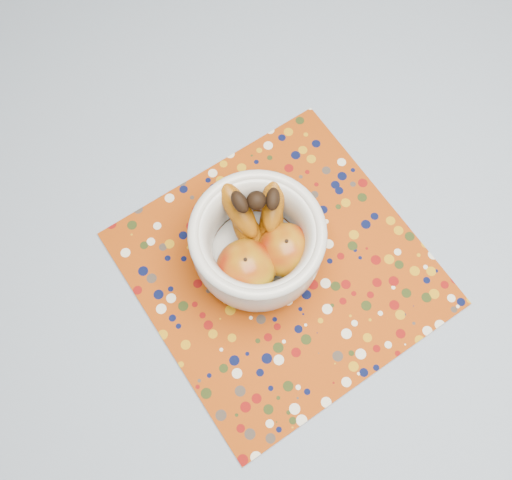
% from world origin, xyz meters
% --- Properties ---
extents(table, '(1.20, 1.20, 0.75)m').
position_xyz_m(table, '(0.00, 0.00, 0.67)').
color(table, brown).
rests_on(table, ground).
extents(tablecloth, '(1.32, 1.32, 0.01)m').
position_xyz_m(tablecloth, '(0.00, 0.00, 0.76)').
color(tablecloth, slate).
rests_on(tablecloth, table).
extents(placemat, '(0.47, 0.47, 0.00)m').
position_xyz_m(placemat, '(-0.12, 0.00, 0.76)').
color(placemat, '#8C3307').
rests_on(placemat, tablecloth).
extents(fruit_bowl, '(0.19, 0.19, 0.14)m').
position_xyz_m(fruit_bowl, '(-0.14, 0.03, 0.83)').
color(fruit_bowl, silver).
rests_on(fruit_bowl, placemat).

